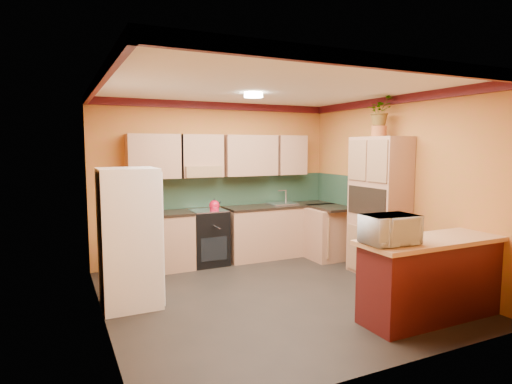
# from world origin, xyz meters

# --- Properties ---
(room_shell) EXTENTS (4.24, 4.24, 2.72)m
(room_shell) POSITION_xyz_m (0.02, 0.28, 2.09)
(room_shell) COLOR black
(room_shell) RESTS_ON ground
(base_cabinets_back) EXTENTS (3.65, 0.60, 0.88)m
(base_cabinets_back) POSITION_xyz_m (0.35, 1.80, 0.44)
(base_cabinets_back) COLOR tan
(base_cabinets_back) RESTS_ON ground
(countertop_back) EXTENTS (3.65, 0.62, 0.04)m
(countertop_back) POSITION_xyz_m (0.35, 1.80, 0.90)
(countertop_back) COLOR black
(countertop_back) RESTS_ON base_cabinets_back
(stove) EXTENTS (0.58, 0.58, 0.91)m
(stove) POSITION_xyz_m (-0.27, 1.80, 0.46)
(stove) COLOR black
(stove) RESTS_ON ground
(kettle) EXTENTS (0.18, 0.18, 0.18)m
(kettle) POSITION_xyz_m (-0.17, 1.75, 1.00)
(kettle) COLOR #AD0B23
(kettle) RESTS_ON stove
(sink) EXTENTS (0.48, 0.40, 0.03)m
(sink) POSITION_xyz_m (1.13, 1.80, 0.94)
(sink) COLOR silver
(sink) RESTS_ON countertop_back
(base_cabinets_right) EXTENTS (0.60, 0.80, 0.88)m
(base_cabinets_right) POSITION_xyz_m (1.80, 1.22, 0.44)
(base_cabinets_right) COLOR tan
(base_cabinets_right) RESTS_ON ground
(countertop_right) EXTENTS (0.62, 0.80, 0.04)m
(countertop_right) POSITION_xyz_m (1.80, 1.22, 0.90)
(countertop_right) COLOR black
(countertop_right) RESTS_ON base_cabinets_right
(fridge) EXTENTS (0.68, 0.66, 1.70)m
(fridge) POSITION_xyz_m (-1.75, 0.44, 0.85)
(fridge) COLOR white
(fridge) RESTS_ON ground
(pantry) EXTENTS (0.48, 0.90, 2.10)m
(pantry) POSITION_xyz_m (1.85, 0.10, 1.05)
(pantry) COLOR tan
(pantry) RESTS_ON ground
(fern_pot) EXTENTS (0.22, 0.22, 0.16)m
(fern_pot) POSITION_xyz_m (1.85, 0.15, 2.18)
(fern_pot) COLOR #A85428
(fern_pot) RESTS_ON pantry
(fern) EXTENTS (0.47, 0.43, 0.43)m
(fern) POSITION_xyz_m (1.85, 0.15, 2.47)
(fern) COLOR tan
(fern) RESTS_ON fern_pot
(breakfast_bar) EXTENTS (1.80, 0.55, 0.88)m
(breakfast_bar) POSITION_xyz_m (1.32, -1.44, 0.44)
(breakfast_bar) COLOR #551613
(breakfast_bar) RESTS_ON ground
(bar_top) EXTENTS (1.90, 0.65, 0.05)m
(bar_top) POSITION_xyz_m (1.32, -1.44, 0.91)
(bar_top) COLOR tan
(bar_top) RESTS_ON breakfast_bar
(microwave) EXTENTS (0.58, 0.40, 0.31)m
(microwave) POSITION_xyz_m (0.63, -1.44, 1.09)
(microwave) COLOR white
(microwave) RESTS_ON bar_top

